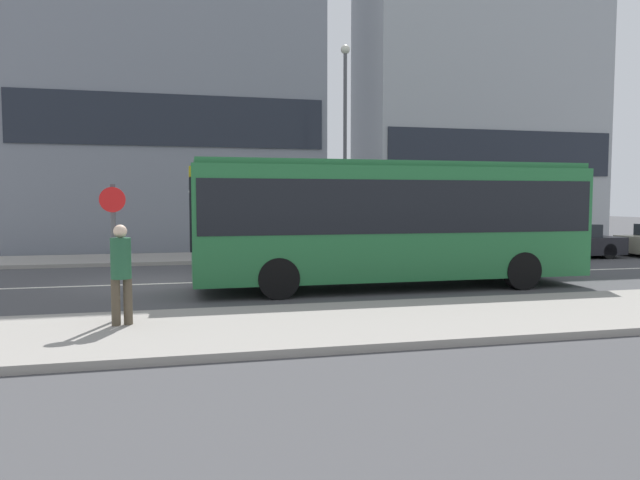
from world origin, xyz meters
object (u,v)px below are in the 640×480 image
parked_car_0 (566,242)px  bus_stop_sign (114,241)px  city_bus (391,216)px  pedestrian_near_stop (121,268)px  street_lamp (345,130)px

parked_car_0 → bus_stop_sign: bearing=-150.3°
city_bus → pedestrian_near_stop: city_bus is taller
street_lamp → city_bus: bearing=-97.0°
parked_car_0 → pedestrian_near_stop: (-15.61, -9.37, 0.48)m
street_lamp → pedestrian_near_stop: bearing=-122.1°
pedestrian_near_stop → street_lamp: (7.18, 11.46, 3.88)m
city_bus → bus_stop_sign: size_ratio=4.19×
city_bus → pedestrian_near_stop: size_ratio=5.87×
pedestrian_near_stop → city_bus: bearing=-165.1°
city_bus → bus_stop_sign: (-6.39, -3.38, -0.30)m
parked_car_0 → city_bus: bearing=-149.0°
parked_car_0 → pedestrian_near_stop: 18.22m
city_bus → street_lamp: size_ratio=1.24×
pedestrian_near_stop → bus_stop_sign: bus_stop_sign is taller
city_bus → bus_stop_sign: 7.23m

